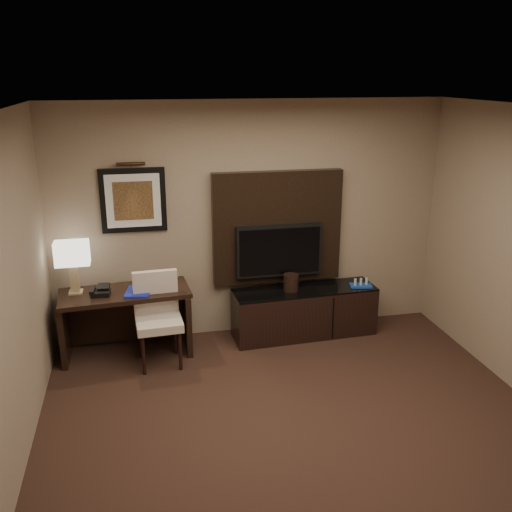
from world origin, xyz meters
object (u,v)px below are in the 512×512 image
object	(u,v)px
ice_bucket	(291,282)
minibar_tray	(361,283)
desk	(127,322)
desk_phone	(101,291)
desk_chair	(159,322)
credenza	(304,312)
tv	(279,250)
table_lamp	(73,267)

from	to	relation	value
ice_bucket	minibar_tray	bearing A→B (deg)	-3.05
desk	desk_phone	xyz separation A→B (m)	(-0.24, -0.06, 0.42)
desk_chair	credenza	bearing A→B (deg)	9.13
tv	minibar_tray	xyz separation A→B (m)	(0.94, -0.19, -0.40)
desk_phone	minibar_tray	world-z (taller)	desk_phone
desk_chair	desk_phone	world-z (taller)	desk_chair
desk_chair	minibar_tray	size ratio (longest dim) A/B	3.89
desk_chair	ice_bucket	world-z (taller)	desk_chair
desk_chair	tv	bearing A→B (deg)	16.61
credenza	minibar_tray	distance (m)	0.75
tv	desk_chair	distance (m)	1.60
ice_bucket	desk	bearing A→B (deg)	-178.61
table_lamp	desk_phone	size ratio (longest dim) A/B	3.03
desk	minibar_tray	xyz separation A→B (m)	(2.70, 0.00, 0.25)
tv	table_lamp	size ratio (longest dim) A/B	1.71
desk_phone	minibar_tray	bearing A→B (deg)	6.26
credenza	minibar_tray	size ratio (longest dim) A/B	6.64
credenza	tv	bearing A→B (deg)	150.51
table_lamp	desk	bearing A→B (deg)	-6.31
desk_chair	desk_phone	xyz separation A→B (m)	(-0.58, 0.26, 0.29)
credenza	table_lamp	size ratio (longest dim) A/B	2.86
credenza	ice_bucket	distance (m)	0.42
desk_chair	ice_bucket	xyz separation A→B (m)	(1.53, 0.37, 0.18)
desk_chair	ice_bucket	bearing A→B (deg)	10.29
credenza	desk_chair	bearing A→B (deg)	-170.50
desk_chair	desk_phone	size ratio (longest dim) A/B	5.08
desk_phone	credenza	bearing A→B (deg)	7.84
table_lamp	minibar_tray	world-z (taller)	table_lamp
credenza	minibar_tray	world-z (taller)	minibar_tray
tv	minibar_tray	size ratio (longest dim) A/B	3.98
ice_bucket	minibar_tray	xyz separation A→B (m)	(0.84, -0.04, -0.05)
tv	desk_phone	bearing A→B (deg)	-172.89
table_lamp	minibar_tray	xyz separation A→B (m)	(3.20, -0.06, -0.41)
tv	ice_bucket	world-z (taller)	tv
table_lamp	desk_phone	world-z (taller)	table_lamp
desk	ice_bucket	world-z (taller)	ice_bucket
desk	ice_bucket	distance (m)	1.89
desk_phone	desk	bearing A→B (deg)	18.74
table_lamp	desk_phone	xyz separation A→B (m)	(0.26, -0.11, -0.24)
desk_chair	table_lamp	distance (m)	1.07
desk_chair	desk_phone	distance (m)	0.70
desk	credenza	bearing A→B (deg)	-3.46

